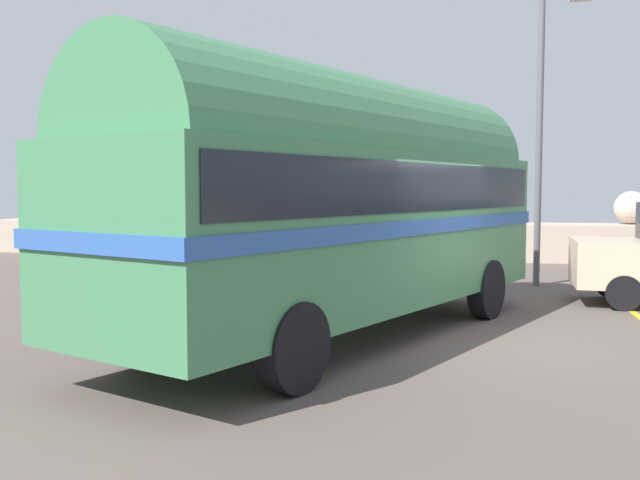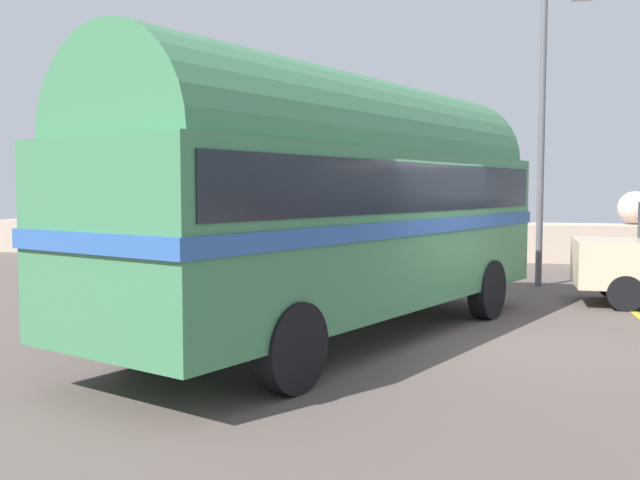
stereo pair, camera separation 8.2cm
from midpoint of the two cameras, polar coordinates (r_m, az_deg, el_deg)
The scene contains 4 objects.
ground at distance 10.26m, azimuth 12.31°, elevation -7.90°, with size 32.00×26.00×0.02m.
breakwater at distance 21.87m, azimuth 11.44°, elevation 0.17°, with size 31.36×1.97×2.48m.
vintage_coach at distance 9.99m, azimuth 1.60°, elevation 3.66°, with size 5.60×8.83×3.70m.
lamp_post at distance 16.11m, azimuth 17.41°, elevation 8.81°, with size 1.01×0.52×6.19m.
Camera 1 is at (-0.16, -10.05, 2.13)m, focal length 39.93 mm.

